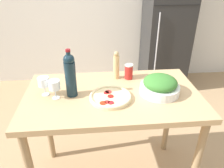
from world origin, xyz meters
TOP-DOWN VIEW (x-y plane):
  - wall_back at (-0.00, 2.17)m, footprint 6.40×0.08m
  - refrigerator at (0.98, 1.80)m, footprint 0.63×0.67m
  - prep_counter at (0.00, 0.00)m, footprint 1.32×0.76m
  - wine_bottle at (-0.30, 0.01)m, footprint 0.08×0.08m
  - wine_glass_near at (-0.42, -0.03)m, footprint 0.08×0.08m
  - wine_glass_far at (-0.50, 0.03)m, footprint 0.08×0.08m
  - pepper_mill at (0.06, 0.25)m, footprint 0.05×0.05m
  - salad_bowl at (0.35, -0.02)m, footprint 0.30×0.30m
  - homemade_pizza at (-0.02, -0.07)m, footprint 0.30×0.30m
  - salt_canister at (0.16, 0.23)m, footprint 0.07×0.07m

SIDE VIEW (x-z plane):
  - prep_counter at x=0.00m, z-range 0.35..1.29m
  - refrigerator at x=0.98m, z-range 0.00..1.85m
  - homemade_pizza at x=-0.02m, z-range 0.94..0.97m
  - salad_bowl at x=0.35m, z-range 0.93..1.07m
  - salt_canister at x=0.16m, z-range 0.94..1.07m
  - wine_glass_near at x=-0.42m, z-range 0.97..1.11m
  - wine_glass_far at x=-0.50m, z-range 0.97..1.12m
  - pepper_mill at x=0.06m, z-range 0.94..1.18m
  - wine_bottle at x=-0.30m, z-range 0.93..1.29m
  - wall_back at x=0.00m, z-range 0.00..2.60m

